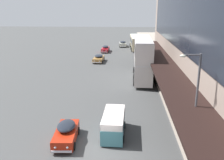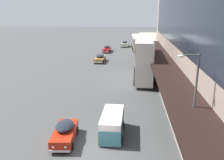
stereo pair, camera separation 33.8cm
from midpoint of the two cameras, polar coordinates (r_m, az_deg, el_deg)
name	(u,v)px [view 2 (the right image)]	position (r m, az deg, el deg)	size (l,w,h in m)	color
ground	(100,151)	(19.71, -2.25, -15.91)	(240.00, 240.00, 0.00)	#454646
transit_bus_kerbside_front	(138,42)	(64.70, 6.02, 8.69)	(3.04, 11.49, 3.34)	#BDAF89
transit_bus_kerbside_rear	(143,58)	(37.19, 7.41, 5.09)	(2.82, 10.89, 6.14)	beige
sedan_trailing_near	(65,132)	(20.92, -10.28, -11.67)	(1.94, 4.33, 1.59)	#B0240F
sedan_far_back	(107,49)	(60.66, -1.03, 7.17)	(1.82, 4.93, 1.53)	#AF1721
sedan_trailing_mid	(125,44)	(68.79, 3.02, 8.27)	(2.07, 4.56, 1.56)	beige
sedan_lead_mid	(100,58)	(49.53, -2.61, 5.00)	(2.06, 4.68, 1.46)	olive
vw_van	(112,122)	(21.46, 0.55, -9.68)	(2.00, 4.60, 1.96)	teal
pedestrian_at_kerb	(193,124)	(22.18, 18.48, -9.45)	(0.49, 0.44, 1.86)	#2D1E1D
street_lamp	(193,97)	(18.69, 18.46, -3.66)	(1.50, 0.28, 7.35)	#4C4C51
fire_hydrant	(170,101)	(28.64, 13.48, -4.58)	(0.20, 0.40, 0.70)	red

